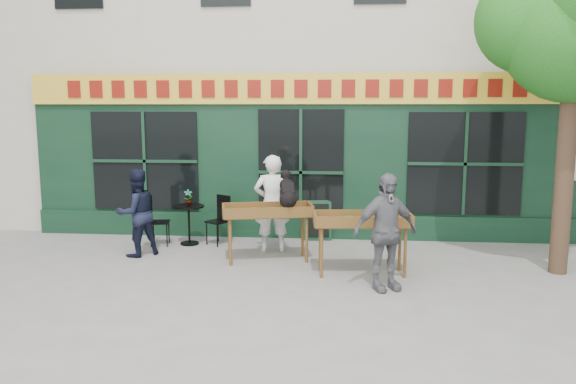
% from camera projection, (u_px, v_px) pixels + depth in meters
% --- Properties ---
extents(ground, '(80.00, 80.00, 0.00)m').
position_uv_depth(ground, '(291.00, 271.00, 9.15)').
color(ground, slate).
rests_on(ground, ground).
extents(building, '(14.00, 7.26, 10.00)m').
position_uv_depth(building, '(311.00, 14.00, 14.28)').
color(building, beige).
rests_on(building, ground).
extents(book_cart_center, '(1.60, 0.94, 0.99)m').
position_uv_depth(book_cart_center, '(267.00, 214.00, 9.64)').
color(book_cart_center, brown).
rests_on(book_cart_center, ground).
extents(dog, '(0.47, 0.66, 0.60)m').
position_uv_depth(dog, '(287.00, 188.00, 9.49)').
color(dog, black).
rests_on(dog, book_cart_center).
extents(woman, '(0.73, 0.56, 1.79)m').
position_uv_depth(woman, '(272.00, 204.00, 10.27)').
color(woman, white).
rests_on(woman, ground).
extents(book_cart_right, '(1.55, 0.74, 0.99)m').
position_uv_depth(book_cart_right, '(362.00, 224.00, 8.87)').
color(book_cart_right, brown).
rests_on(book_cart_right, ground).
extents(man_right, '(1.09, 0.80, 1.72)m').
position_uv_depth(man_right, '(385.00, 232.00, 8.10)').
color(man_right, '#5A5B60').
rests_on(man_right, ground).
extents(bistro_table, '(0.60, 0.60, 0.76)m').
position_uv_depth(bistro_table, '(189.00, 217.00, 10.83)').
color(bistro_table, black).
rests_on(bistro_table, ground).
extents(bistro_chair_left, '(0.42, 0.42, 0.95)m').
position_uv_depth(bistro_chair_left, '(155.00, 217.00, 10.78)').
color(bistro_chair_left, black).
rests_on(bistro_chair_left, ground).
extents(bistro_chair_right, '(0.50, 0.51, 0.95)m').
position_uv_depth(bistro_chair_right, '(221.00, 215.00, 10.90)').
color(bistro_chair_right, black).
rests_on(bistro_chair_right, ground).
extents(potted_plant, '(0.20, 0.17, 0.32)m').
position_uv_depth(potted_plant, '(188.00, 198.00, 10.78)').
color(potted_plant, gray).
rests_on(potted_plant, bistro_table).
extents(man_left, '(0.96, 0.96, 1.57)m').
position_uv_depth(man_left, '(137.00, 213.00, 9.97)').
color(man_left, black).
rests_on(man_left, ground).
extents(chalkboard, '(0.58, 0.25, 0.79)m').
position_uv_depth(chalkboard, '(317.00, 220.00, 11.22)').
color(chalkboard, black).
rests_on(chalkboard, ground).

